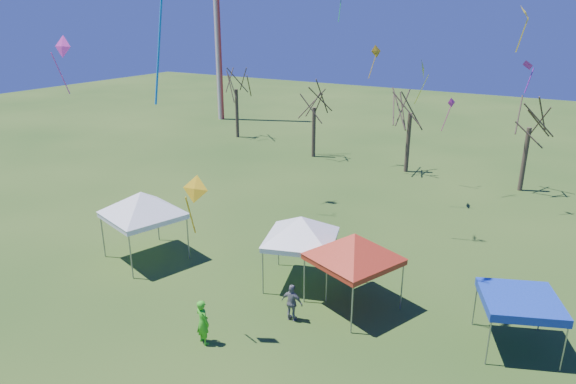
# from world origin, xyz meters

# --- Properties ---
(ground) EXTENTS (140.00, 140.00, 0.00)m
(ground) POSITION_xyz_m (0.00, 0.00, 0.00)
(ground) COLOR #254616
(ground) RESTS_ON ground
(radio_mast) EXTENTS (0.70, 0.70, 25.00)m
(radio_mast) POSITION_xyz_m (-28.00, 34.00, 12.50)
(radio_mast) COLOR silver
(radio_mast) RESTS_ON ground
(tree_0) EXTENTS (3.83, 3.83, 8.44)m
(tree_0) POSITION_xyz_m (-20.85, 27.38, 6.49)
(tree_0) COLOR #3D2D21
(tree_0) RESTS_ON ground
(tree_1) EXTENTS (3.42, 3.42, 7.54)m
(tree_1) POSITION_xyz_m (-10.77, 24.65, 5.79)
(tree_1) COLOR #3D2D21
(tree_1) RESTS_ON ground
(tree_2) EXTENTS (3.71, 3.71, 8.18)m
(tree_2) POSITION_xyz_m (-2.37, 24.38, 6.29)
(tree_2) COLOR #3D2D21
(tree_2) RESTS_ON ground
(tree_3) EXTENTS (3.59, 3.59, 7.91)m
(tree_3) POSITION_xyz_m (6.03, 24.04, 6.08)
(tree_3) COLOR #3D2D21
(tree_3) RESTS_ON ground
(tent_white_west) EXTENTS (4.46, 4.46, 4.11)m
(tent_white_west) POSITION_xyz_m (-8.90, 2.95, 3.32)
(tent_white_west) COLOR gray
(tent_white_west) RESTS_ON ground
(tent_white_mid) EXTENTS (4.09, 4.09, 3.78)m
(tent_white_mid) POSITION_xyz_m (-0.92, 4.75, 3.05)
(tent_white_mid) COLOR gray
(tent_white_mid) RESTS_ON ground
(tent_red) EXTENTS (4.07, 4.07, 3.86)m
(tent_red) POSITION_xyz_m (1.94, 4.09, 3.12)
(tent_red) COLOR gray
(tent_red) RESTS_ON ground
(tent_blue) EXTENTS (3.47, 3.47, 2.10)m
(tent_blue) POSITION_xyz_m (8.33, 4.52, 1.93)
(tent_blue) COLOR gray
(tent_blue) RESTS_ON ground
(person_green) EXTENTS (0.77, 0.62, 1.82)m
(person_green) POSITION_xyz_m (-1.80, -1.18, 0.91)
(person_green) COLOR green
(person_green) RESTS_ON ground
(person_grey) EXTENTS (0.95, 0.43, 1.59)m
(person_grey) POSITION_xyz_m (0.30, 1.84, 0.80)
(person_grey) COLOR slate
(person_grey) RESTS_ON ground
(kite_1) EXTENTS (1.06, 0.59, 2.30)m
(kite_1) POSITION_xyz_m (-2.12, -0.81, 5.97)
(kite_1) COLOR yellow
(kite_1) RESTS_ON ground
(kite_18) EXTENTS (0.47, 0.70, 1.74)m
(kite_18) POSITION_xyz_m (6.64, 8.34, 11.77)
(kite_18) COLOR yellow
(kite_18) RESTS_ON ground
(kite_22) EXTENTS (0.77, 0.84, 2.37)m
(kite_22) POSITION_xyz_m (1.04, 22.42, 5.87)
(kite_22) COLOR #E0318F
(kite_22) RESTS_ON ground
(kite_14) EXTENTS (1.27, 0.90, 3.33)m
(kite_14) POSITION_xyz_m (-16.50, 5.29, 10.03)
(kite_14) COLOR #FF38BC
(kite_14) RESTS_ON ground
(kite_13) EXTENTS (0.80, 0.98, 2.45)m
(kite_13) POSITION_xyz_m (-4.79, 22.86, 9.16)
(kite_13) COLOR gold
(kite_13) RESTS_ON ground
(kite_19) EXTENTS (0.85, 0.78, 1.90)m
(kite_19) POSITION_xyz_m (5.85, 19.46, 8.93)
(kite_19) COLOR purple
(kite_19) RESTS_ON ground
(kite_11) EXTENTS (0.76, 1.25, 2.70)m
(kite_11) POSITION_xyz_m (0.28, 17.63, 8.63)
(kite_11) COLOR #E5FF1A
(kite_11) RESTS_ON ground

